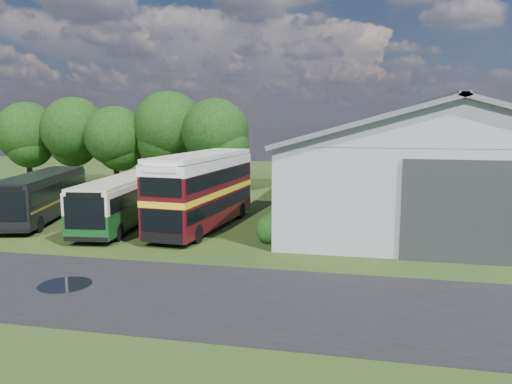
% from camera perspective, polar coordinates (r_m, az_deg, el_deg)
% --- Properties ---
extents(ground, '(120.00, 120.00, 0.00)m').
position_cam_1_polar(ground, '(24.42, -14.13, -8.30)').
color(ground, '#1D3310').
rests_on(ground, ground).
extents(asphalt_road, '(60.00, 8.00, 0.02)m').
position_cam_1_polar(asphalt_road, '(20.62, -10.26, -11.30)').
color(asphalt_road, black).
rests_on(asphalt_road, ground).
extents(puddle, '(2.20, 2.20, 0.01)m').
position_cam_1_polar(puddle, '(22.67, -21.00, -9.91)').
color(puddle, black).
rests_on(puddle, ground).
extents(storage_shed, '(18.80, 24.80, 8.15)m').
position_cam_1_polar(storage_shed, '(37.26, 19.07, 3.68)').
color(storage_shed, gray).
rests_on(storage_shed, ground).
extents(tree_far_left, '(6.12, 6.12, 8.64)m').
position_cam_1_polar(tree_far_left, '(56.09, -24.69, 6.21)').
color(tree_far_left, black).
rests_on(tree_far_left, ground).
extents(tree_left_a, '(6.46, 6.46, 9.12)m').
position_cam_1_polar(tree_left_a, '(53.66, -20.08, 6.74)').
color(tree_left_a, black).
rests_on(tree_left_a, ground).
extents(tree_left_b, '(5.78, 5.78, 8.16)m').
position_cam_1_polar(tree_left_b, '(50.30, -15.80, 6.14)').
color(tree_left_b, black).
rests_on(tree_left_b, ground).
extents(tree_mid, '(6.80, 6.80, 9.60)m').
position_cam_1_polar(tree_mid, '(49.34, -9.96, 7.38)').
color(tree_mid, black).
rests_on(tree_mid, ground).
extents(tree_right_a, '(6.26, 6.26, 8.83)m').
position_cam_1_polar(tree_right_a, '(46.74, -4.68, 6.82)').
color(tree_right_a, black).
rests_on(tree_right_a, ground).
extents(shrub_front, '(1.70, 1.70, 1.70)m').
position_cam_1_polar(shrub_front, '(28.22, 1.73, -5.80)').
color(shrub_front, '#194714').
rests_on(shrub_front, ground).
extents(shrub_mid, '(1.60, 1.60, 1.60)m').
position_cam_1_polar(shrub_mid, '(30.13, 2.43, -4.89)').
color(shrub_mid, '#194714').
rests_on(shrub_mid, ground).
extents(shrub_back, '(1.80, 1.80, 1.80)m').
position_cam_1_polar(shrub_back, '(32.05, 3.04, -4.09)').
color(shrub_back, '#194714').
rests_on(shrub_back, ground).
extents(bus_green_single, '(3.80, 11.64, 3.15)m').
position_cam_1_polar(bus_green_single, '(33.40, -14.84, -0.92)').
color(bus_green_single, black).
rests_on(bus_green_single, ground).
extents(bus_maroon_double, '(3.79, 11.30, 4.77)m').
position_cam_1_polar(bus_maroon_double, '(31.66, -6.11, 0.10)').
color(bus_maroon_double, black).
rests_on(bus_maroon_double, ground).
extents(bus_dark_single, '(5.64, 11.84, 3.18)m').
position_cam_1_polar(bus_dark_single, '(37.35, -23.22, -0.34)').
color(bus_dark_single, black).
rests_on(bus_dark_single, ground).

